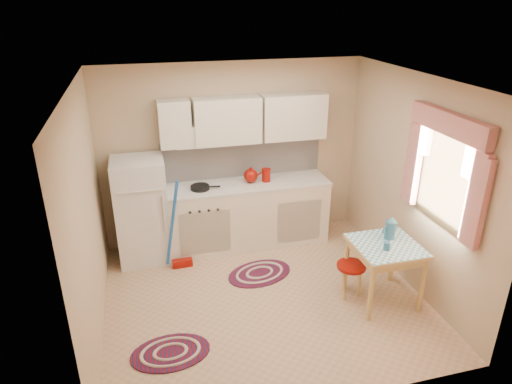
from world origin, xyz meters
TOP-DOWN VIEW (x-y plane):
  - room_shell at (0.16, 0.24)m, footprint 3.64×3.60m
  - fridge at (-1.29, 1.25)m, footprint 0.65×0.60m
  - broom at (-0.85, 0.90)m, footprint 0.28×0.13m
  - base_cabinets at (0.11, 1.30)m, footprint 2.25×0.60m
  - countertop at (0.11, 1.30)m, footprint 2.27×0.62m
  - frying_pan at (-0.52, 1.25)m, footprint 0.28×0.28m
  - red_kettle at (0.18, 1.30)m, footprint 0.23×0.21m
  - red_canister at (0.39, 1.30)m, footprint 0.14×0.14m
  - table at (1.31, -0.38)m, footprint 0.72×0.72m
  - stool at (0.98, -0.22)m, footprint 0.35×0.35m
  - coffee_pot at (1.40, -0.26)m, footprint 0.16×0.15m
  - mug at (1.24, -0.48)m, footprint 0.09×0.09m
  - rug_center at (0.08, 0.48)m, footprint 0.96×0.76m
  - rug_left at (-1.14, -0.66)m, footprint 0.80×0.55m

SIDE VIEW (x-z plane):
  - rug_center at x=0.08m, z-range 0.00..0.02m
  - rug_left at x=-1.14m, z-range 0.00..0.02m
  - stool at x=0.98m, z-range 0.00..0.42m
  - table at x=1.31m, z-range 0.00..0.72m
  - base_cabinets at x=0.11m, z-range 0.00..0.88m
  - broom at x=-0.85m, z-range 0.00..1.20m
  - fridge at x=-1.29m, z-range 0.00..1.40m
  - mug at x=1.24m, z-range 0.72..0.82m
  - coffee_pot at x=1.40m, z-range 0.72..1.02m
  - countertop at x=0.11m, z-range 0.88..0.92m
  - frying_pan at x=-0.52m, z-range 0.92..0.97m
  - red_canister at x=0.39m, z-range 0.92..1.08m
  - red_kettle at x=0.18m, z-range 0.92..1.13m
  - room_shell at x=0.16m, z-range 0.34..2.86m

